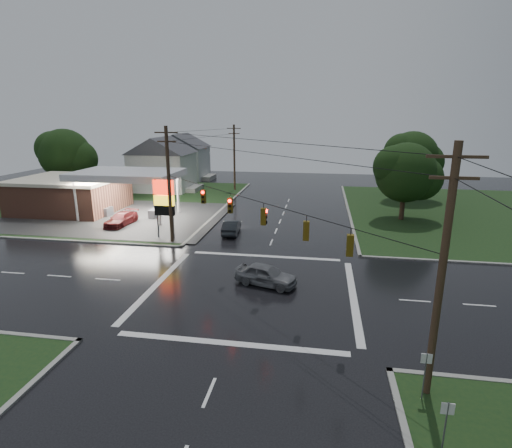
% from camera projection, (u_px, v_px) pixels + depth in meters
% --- Properties ---
extents(ground, '(120.00, 120.00, 0.00)m').
position_uv_depth(ground, '(252.00, 289.00, 28.21)').
color(ground, black).
rests_on(ground, ground).
extents(grass_nw, '(36.00, 36.00, 0.08)m').
position_uv_depth(grass_nw, '(104.00, 201.00, 57.02)').
color(grass_nw, black).
rests_on(grass_nw, ground).
extents(grass_ne, '(36.00, 36.00, 0.08)m').
position_uv_depth(grass_ne, '(497.00, 215.00, 48.88)').
color(grass_ne, black).
rests_on(grass_ne, ground).
extents(gas_station, '(26.20, 18.00, 5.60)m').
position_uv_depth(gas_station, '(78.00, 192.00, 50.31)').
color(gas_station, '#2D2D2D').
rests_on(gas_station, ground).
extents(pylon_sign, '(2.00, 0.35, 6.00)m').
position_uv_depth(pylon_sign, '(164.00, 199.00, 38.79)').
color(pylon_sign, '#59595E').
rests_on(pylon_sign, ground).
extents(utility_pole_nw, '(2.20, 0.32, 11.00)m').
position_uv_depth(utility_pole_nw, '(169.00, 184.00, 37.23)').
color(utility_pole_nw, '#382619').
rests_on(utility_pole_nw, ground).
extents(utility_pole_se, '(2.20, 0.32, 11.00)m').
position_uv_depth(utility_pole_se, '(442.00, 273.00, 16.17)').
color(utility_pole_se, '#382619').
rests_on(utility_pole_se, ground).
extents(utility_pole_n, '(2.20, 0.32, 10.50)m').
position_uv_depth(utility_pole_n, '(234.00, 157.00, 64.43)').
color(utility_pole_n, '#382619').
rests_on(utility_pole_n, ground).
extents(traffic_signals, '(26.87, 26.87, 1.47)m').
position_uv_depth(traffic_signals, '(252.00, 200.00, 26.48)').
color(traffic_signals, black).
rests_on(traffic_signals, ground).
extents(house_near, '(11.05, 8.48, 8.60)m').
position_uv_depth(house_near, '(163.00, 163.00, 64.60)').
color(house_near, silver).
rests_on(house_near, ground).
extents(house_far, '(11.05, 8.48, 8.60)m').
position_uv_depth(house_far, '(182.00, 156.00, 76.18)').
color(house_far, silver).
rests_on(house_far, ground).
extents(tree_nw_behind, '(8.93, 7.60, 10.00)m').
position_uv_depth(tree_nw_behind, '(66.00, 154.00, 60.43)').
color(tree_nw_behind, black).
rests_on(tree_nw_behind, ground).
extents(tree_ne_near, '(7.99, 6.80, 8.98)m').
position_uv_depth(tree_ne_near, '(407.00, 173.00, 45.47)').
color(tree_ne_near, black).
rests_on(tree_ne_near, ground).
extents(tree_ne_far, '(8.46, 7.20, 9.80)m').
position_uv_depth(tree_ne_far, '(413.00, 157.00, 56.26)').
color(tree_ne_far, black).
rests_on(tree_ne_far, ground).
extents(car_north, '(1.84, 4.44, 1.43)m').
position_uv_depth(car_north, '(231.00, 227.00, 41.40)').
color(car_north, black).
rests_on(car_north, ground).
extents(car_crossing, '(4.88, 3.07, 1.55)m').
position_uv_depth(car_crossing, '(266.00, 275.00, 28.80)').
color(car_crossing, slate).
rests_on(car_crossing, ground).
extents(car_pump, '(2.43, 5.10, 1.43)m').
position_uv_depth(car_pump, '(121.00, 219.00, 44.46)').
color(car_pump, maroon).
rests_on(car_pump, ground).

